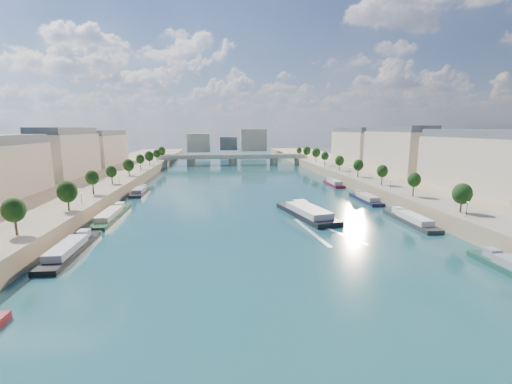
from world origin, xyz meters
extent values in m
plane|color=#0E353E|center=(0.00, 100.00, 0.00)|extent=(700.00, 700.00, 0.00)
cube|color=#9E8460|center=(-72.00, 100.00, 2.50)|extent=(44.00, 520.00, 5.00)
cube|color=#9E8460|center=(72.00, 100.00, 2.50)|extent=(44.00, 520.00, 5.00)
cube|color=gray|center=(-57.00, 100.00, 5.05)|extent=(14.00, 520.00, 0.10)
cube|color=gray|center=(57.00, 100.00, 5.05)|extent=(14.00, 520.00, 0.10)
cylinder|color=#382B1E|center=(-55.00, 42.00, 6.91)|extent=(0.50, 0.50, 3.82)
ellipsoid|color=black|center=(-55.00, 42.00, 10.50)|extent=(4.80, 4.80, 5.52)
cylinder|color=#382B1E|center=(-55.00, 66.00, 6.91)|extent=(0.50, 0.50, 3.82)
ellipsoid|color=black|center=(-55.00, 66.00, 10.50)|extent=(4.80, 4.80, 5.52)
cylinder|color=#382B1E|center=(-55.00, 90.00, 6.91)|extent=(0.50, 0.50, 3.82)
ellipsoid|color=black|center=(-55.00, 90.00, 10.50)|extent=(4.80, 4.80, 5.52)
cylinder|color=#382B1E|center=(-55.00, 114.00, 6.91)|extent=(0.50, 0.50, 3.82)
ellipsoid|color=black|center=(-55.00, 114.00, 10.50)|extent=(4.80, 4.80, 5.52)
cylinder|color=#382B1E|center=(-55.00, 138.00, 6.91)|extent=(0.50, 0.50, 3.82)
ellipsoid|color=black|center=(-55.00, 138.00, 10.50)|extent=(4.80, 4.80, 5.52)
cylinder|color=#382B1E|center=(-55.00, 162.00, 6.91)|extent=(0.50, 0.50, 3.82)
ellipsoid|color=black|center=(-55.00, 162.00, 10.50)|extent=(4.80, 4.80, 5.52)
cylinder|color=#382B1E|center=(-55.00, 186.00, 6.91)|extent=(0.50, 0.50, 3.82)
ellipsoid|color=black|center=(-55.00, 186.00, 10.50)|extent=(4.80, 4.80, 5.52)
cylinder|color=#382B1E|center=(-55.00, 210.00, 6.91)|extent=(0.50, 0.50, 3.82)
ellipsoid|color=black|center=(-55.00, 210.00, 10.50)|extent=(4.80, 4.80, 5.52)
cylinder|color=#382B1E|center=(-55.00, 234.00, 6.91)|extent=(0.50, 0.50, 3.82)
ellipsoid|color=black|center=(-55.00, 234.00, 10.50)|extent=(4.80, 4.80, 5.52)
cylinder|color=#382B1E|center=(55.00, 50.00, 6.91)|extent=(0.50, 0.50, 3.82)
ellipsoid|color=black|center=(55.00, 50.00, 10.50)|extent=(4.80, 4.80, 5.52)
cylinder|color=#382B1E|center=(55.00, 74.00, 6.91)|extent=(0.50, 0.50, 3.82)
ellipsoid|color=black|center=(55.00, 74.00, 10.50)|extent=(4.80, 4.80, 5.52)
cylinder|color=#382B1E|center=(55.00, 98.00, 6.91)|extent=(0.50, 0.50, 3.82)
ellipsoid|color=black|center=(55.00, 98.00, 10.50)|extent=(4.80, 4.80, 5.52)
cylinder|color=#382B1E|center=(55.00, 122.00, 6.91)|extent=(0.50, 0.50, 3.82)
ellipsoid|color=black|center=(55.00, 122.00, 10.50)|extent=(4.80, 4.80, 5.52)
cylinder|color=#382B1E|center=(55.00, 146.00, 6.91)|extent=(0.50, 0.50, 3.82)
ellipsoid|color=black|center=(55.00, 146.00, 10.50)|extent=(4.80, 4.80, 5.52)
cylinder|color=#382B1E|center=(55.00, 170.00, 6.91)|extent=(0.50, 0.50, 3.82)
ellipsoid|color=black|center=(55.00, 170.00, 10.50)|extent=(4.80, 4.80, 5.52)
cylinder|color=#382B1E|center=(55.00, 194.00, 6.91)|extent=(0.50, 0.50, 3.82)
ellipsoid|color=black|center=(55.00, 194.00, 10.50)|extent=(4.80, 4.80, 5.52)
cylinder|color=#382B1E|center=(55.00, 218.00, 6.91)|extent=(0.50, 0.50, 3.82)
ellipsoid|color=black|center=(55.00, 218.00, 10.50)|extent=(4.80, 4.80, 5.52)
cylinder|color=#382B1E|center=(55.00, 242.00, 6.91)|extent=(0.50, 0.50, 3.82)
ellipsoid|color=black|center=(55.00, 242.00, 10.50)|extent=(4.80, 4.80, 5.52)
cylinder|color=black|center=(-52.50, 70.00, 7.00)|extent=(0.14, 0.14, 4.00)
sphere|color=#FFE5B2|center=(-52.50, 70.00, 9.10)|extent=(0.36, 0.36, 0.36)
cylinder|color=black|center=(-52.50, 110.00, 7.00)|extent=(0.14, 0.14, 4.00)
sphere|color=#FFE5B2|center=(-52.50, 110.00, 9.10)|extent=(0.36, 0.36, 0.36)
cylinder|color=black|center=(-52.50, 150.00, 7.00)|extent=(0.14, 0.14, 4.00)
sphere|color=#FFE5B2|center=(-52.50, 150.00, 9.10)|extent=(0.36, 0.36, 0.36)
cylinder|color=black|center=(-52.50, 190.00, 7.00)|extent=(0.14, 0.14, 4.00)
sphere|color=#FFE5B2|center=(-52.50, 190.00, 9.10)|extent=(0.36, 0.36, 0.36)
cylinder|color=black|center=(52.50, 45.00, 7.00)|extent=(0.14, 0.14, 4.00)
sphere|color=#FFE5B2|center=(52.50, 45.00, 9.10)|extent=(0.36, 0.36, 0.36)
cylinder|color=black|center=(52.50, 85.00, 7.00)|extent=(0.14, 0.14, 4.00)
sphere|color=#FFE5B2|center=(52.50, 85.00, 9.10)|extent=(0.36, 0.36, 0.36)
cylinder|color=black|center=(52.50, 125.00, 7.00)|extent=(0.14, 0.14, 4.00)
sphere|color=#FFE5B2|center=(52.50, 125.00, 9.10)|extent=(0.36, 0.36, 0.36)
cylinder|color=black|center=(52.50, 165.00, 7.00)|extent=(0.14, 0.14, 4.00)
sphere|color=#FFE5B2|center=(52.50, 165.00, 9.10)|extent=(0.36, 0.36, 0.36)
cylinder|color=black|center=(52.50, 205.00, 7.00)|extent=(0.14, 0.14, 4.00)
sphere|color=#FFE5B2|center=(52.50, 205.00, 9.10)|extent=(0.36, 0.36, 0.36)
cube|color=#BCAB91|center=(-85.00, 141.00, 15.00)|extent=(16.00, 52.00, 20.00)
cube|color=#474C54|center=(-85.00, 141.00, 26.60)|extent=(14.72, 50.44, 3.20)
cube|color=#BCAB91|center=(-85.00, 199.00, 15.00)|extent=(16.00, 52.00, 20.00)
cube|color=#474C54|center=(-85.00, 199.00, 26.60)|extent=(14.72, 50.44, 3.20)
cube|color=#BCAB91|center=(85.00, 83.00, 15.00)|extent=(16.00, 52.00, 20.00)
cube|color=#474C54|center=(85.00, 83.00, 26.60)|extent=(14.72, 50.44, 3.20)
cube|color=#BCAB91|center=(85.00, 141.00, 15.00)|extent=(16.00, 52.00, 20.00)
cube|color=#474C54|center=(85.00, 141.00, 26.60)|extent=(14.72, 50.44, 3.20)
cube|color=#BCAB91|center=(85.00, 199.00, 15.00)|extent=(16.00, 52.00, 20.00)
cube|color=#474C54|center=(85.00, 199.00, 26.60)|extent=(14.72, 50.44, 3.20)
cube|color=#BCAB91|center=(-30.00, 310.00, 14.00)|extent=(22.00, 18.00, 18.00)
cube|color=#BCAB91|center=(25.00, 320.00, 16.00)|extent=(26.00, 20.00, 22.00)
cube|color=#474C54|center=(0.00, 335.00, 12.00)|extent=(18.00, 16.00, 14.00)
cube|color=#C1B79E|center=(0.00, 229.60, 6.20)|extent=(112.00, 11.00, 2.20)
cube|color=#C1B79E|center=(0.00, 224.60, 7.70)|extent=(112.00, 0.80, 0.90)
cube|color=#C1B79E|center=(0.00, 234.60, 7.70)|extent=(112.00, 0.80, 0.90)
cylinder|color=#C1B79E|center=(-32.00, 229.60, 2.50)|extent=(6.40, 6.40, 5.00)
cylinder|color=#C1B79E|center=(0.00, 229.60, 2.50)|extent=(6.40, 6.40, 5.00)
cylinder|color=#C1B79E|center=(32.00, 229.60, 2.50)|extent=(6.40, 6.40, 5.00)
cube|color=#C1B79E|center=(-52.00, 229.60, 2.50)|extent=(6.00, 12.00, 5.00)
cube|color=#C1B79E|center=(52.00, 229.60, 2.50)|extent=(6.00, 12.00, 5.00)
cube|color=black|center=(16.41, 70.02, 0.46)|extent=(14.95, 30.89, 2.12)
cube|color=silver|center=(16.41, 67.64, 2.48)|extent=(11.13, 20.40, 1.91)
cube|color=silver|center=(16.41, 78.94, 2.42)|extent=(4.94, 4.43, 1.80)
cube|color=silver|center=(13.21, 53.02, 0.02)|extent=(3.89, 25.98, 0.04)
cube|color=silver|center=(19.61, 53.02, 0.02)|extent=(10.00, 24.85, 0.04)
cube|color=black|center=(-45.50, 43.32, 0.30)|extent=(5.00, 26.38, 1.80)
cube|color=#ADB1B9|center=(-45.50, 41.21, 2.00)|extent=(4.10, 14.51, 1.60)
cube|color=#ADB1B9|center=(-45.50, 51.23, 2.10)|extent=(2.50, 3.17, 1.80)
cube|color=#1A4226|center=(-45.50, 74.14, 0.30)|extent=(5.00, 29.94, 1.80)
cube|color=beige|center=(-45.50, 71.75, 2.00)|extent=(4.10, 16.47, 1.60)
cube|color=beige|center=(-45.50, 83.13, 2.10)|extent=(2.50, 3.59, 1.80)
cube|color=#292A2C|center=(-45.50, 115.31, 0.30)|extent=(5.00, 20.56, 1.80)
cube|color=gray|center=(-45.50, 113.66, 2.00)|extent=(4.10, 11.31, 1.60)
cube|color=gray|center=(-45.50, 121.47, 2.10)|extent=(2.50, 2.47, 1.80)
cube|color=gray|center=(45.50, 27.52, 2.10)|extent=(2.50, 2.53, 1.80)
cube|color=#2C2B2E|center=(45.50, 58.76, 0.30)|extent=(5.00, 24.98, 1.80)
cube|color=white|center=(45.50, 56.77, 2.00)|extent=(4.10, 13.74, 1.60)
cube|color=white|center=(45.50, 66.26, 2.10)|extent=(2.50, 3.00, 1.80)
cube|color=black|center=(45.50, 90.19, 0.30)|extent=(5.00, 22.31, 1.80)
cube|color=beige|center=(45.50, 88.40, 2.00)|extent=(4.10, 12.27, 1.60)
cube|color=beige|center=(45.50, 96.88, 2.10)|extent=(2.50, 2.68, 1.80)
cube|color=maroon|center=(45.50, 127.59, 0.30)|extent=(5.00, 19.72, 1.80)
cube|color=silver|center=(45.50, 126.01, 2.00)|extent=(4.10, 10.85, 1.60)
cube|color=silver|center=(45.50, 133.51, 2.10)|extent=(2.50, 2.37, 1.80)
camera|label=1|loc=(-11.85, -35.06, 27.96)|focal=24.00mm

